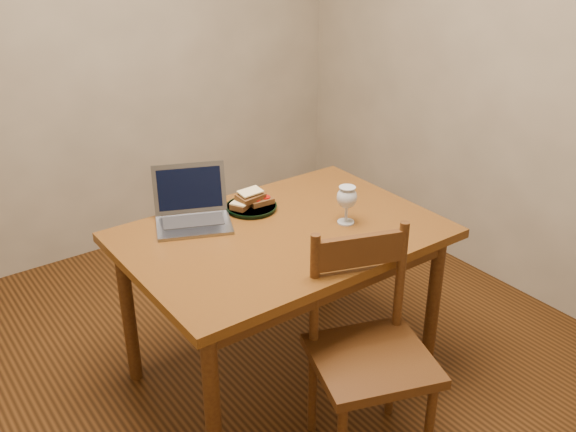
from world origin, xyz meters
TOP-DOWN VIEW (x-y plane):
  - floor at (0.00, 0.00)m, footprint 3.20×3.20m
  - back_wall at (0.00, 1.61)m, footprint 3.20×0.02m
  - right_wall at (1.61, 0.00)m, footprint 0.02×3.20m
  - table at (0.10, -0.05)m, footprint 1.30×0.90m
  - chair at (0.10, -0.61)m, footprint 0.54×0.53m
  - plate at (0.11, 0.20)m, footprint 0.23×0.23m
  - sandwich_cheese at (0.08, 0.21)m, footprint 0.13×0.11m
  - sandwich_tomato at (0.16, 0.19)m, footprint 0.11×0.07m
  - sandwich_top at (0.11, 0.21)m, footprint 0.13×0.09m
  - milk_glass at (0.37, -0.15)m, footprint 0.09×0.09m
  - laptop at (-0.15, 0.26)m, footprint 0.40×0.39m

SIDE VIEW (x-z plane):
  - floor at x=0.00m, z-range -0.02..0.00m
  - chair at x=0.10m, z-range 0.27..0.73m
  - table at x=0.10m, z-range 0.28..1.02m
  - plate at x=0.11m, z-range 0.74..0.76m
  - sandwich_tomato at x=0.16m, z-range 0.76..0.79m
  - sandwich_cheese at x=0.08m, z-range 0.76..0.80m
  - laptop at x=-0.15m, z-range 0.69..0.91m
  - sandwich_top at x=0.11m, z-range 0.79..0.82m
  - milk_glass at x=0.37m, z-range 0.74..0.91m
  - back_wall at x=0.00m, z-range 0.00..2.60m
  - right_wall at x=1.61m, z-range 0.00..2.60m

